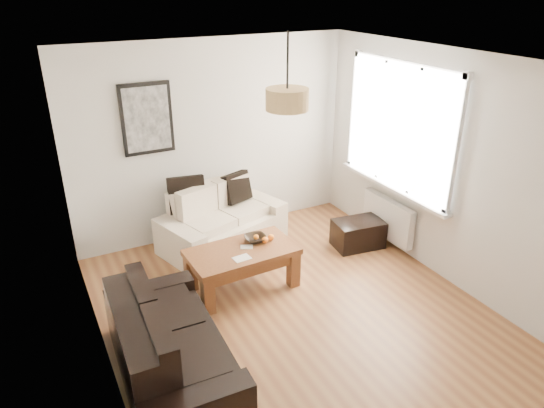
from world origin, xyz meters
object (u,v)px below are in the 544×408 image
loveseat_cream (222,218)px  coffee_table (242,268)px  sofa_leather (171,342)px  ottoman (358,234)px

loveseat_cream → coffee_table: (-0.18, -1.02, -0.15)m
sofa_leather → loveseat_cream: bearing=-30.8°
coffee_table → ottoman: coffee_table is taller
coffee_table → loveseat_cream: bearing=79.8°
loveseat_cream → ottoman: bearing=-45.3°
ottoman → loveseat_cream: bearing=151.4°
loveseat_cream → coffee_table: loveseat_cream is taller
coffee_table → ottoman: 1.76m
loveseat_cream → coffee_table: 1.05m
coffee_table → sofa_leather: bearing=-138.6°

